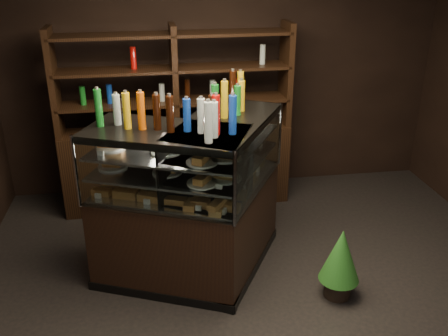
{
  "coord_description": "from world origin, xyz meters",
  "views": [
    {
      "loc": [
        -0.84,
        -3.1,
        2.68
      ],
      "look_at": [
        -0.29,
        0.54,
        1.06
      ],
      "focal_mm": 40.0,
      "sensor_mm": 36.0,
      "label": 1
    }
  ],
  "objects": [
    {
      "name": "ground",
      "position": [
        0.0,
        0.0,
        0.0
      ],
      "size": [
        5.0,
        5.0,
        0.0
      ],
      "primitive_type": "plane",
      "color": "black",
      "rests_on": "ground"
    },
    {
      "name": "room_shell",
      "position": [
        0.0,
        0.0,
        1.94
      ],
      "size": [
        5.02,
        5.02,
        3.01
      ],
      "color": "black",
      "rests_on": "ground"
    },
    {
      "name": "display_case",
      "position": [
        -0.5,
        0.66,
        0.47
      ],
      "size": [
        1.81,
        1.44,
        1.41
      ],
      "rotation": [
        0.0,
        0.0,
        0.33
      ],
      "color": "black",
      "rests_on": "ground"
    },
    {
      "name": "food_display",
      "position": [
        -0.49,
        0.65,
        1.05
      ],
      "size": [
        1.46,
        1.12,
        0.44
      ],
      "color": "#DE8C4F",
      "rests_on": "display_case"
    },
    {
      "name": "bottles_top",
      "position": [
        -0.5,
        0.66,
        1.54
      ],
      "size": [
        1.29,
        0.98,
        0.3
      ],
      "color": "#D8590A",
      "rests_on": "display_case"
    },
    {
      "name": "potted_conifer",
      "position": [
        0.62,
        0.14,
        0.41
      ],
      "size": [
        0.33,
        0.33,
        0.71
      ],
      "rotation": [
        0.0,
        0.0,
        -0.14
      ],
      "color": "black",
      "rests_on": "ground"
    },
    {
      "name": "back_shelving",
      "position": [
        -0.58,
        2.05,
        0.61
      ],
      "size": [
        2.49,
        0.48,
        2.0
      ],
      "rotation": [
        0.0,
        0.0,
        0.03
      ],
      "color": "black",
      "rests_on": "ground"
    }
  ]
}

